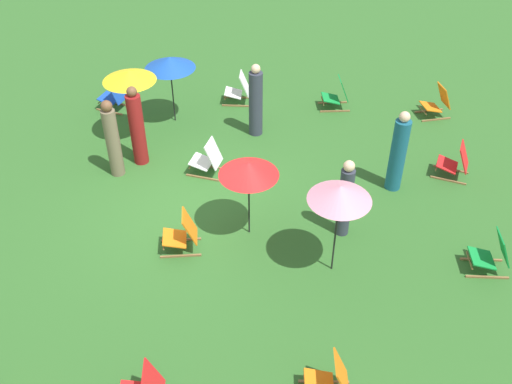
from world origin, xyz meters
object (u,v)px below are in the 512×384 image
object	(u,v)px
umbrella_3	(170,63)
umbrella_0	(129,76)
deckchair_6	(337,95)
person_2	(398,153)
deckchair_0	(114,96)
deckchair_1	(330,381)
deckchair_3	(492,254)
person_1	(137,128)
person_4	(113,140)
deckchair_10	(208,159)
umbrella_2	(340,193)
deckchair_5	(437,103)
deckchair_11	(239,90)
deckchair_9	(182,234)
person_0	(256,102)
umbrella_1	(249,169)
person_3	(345,199)
deckchair_4	(455,162)

from	to	relation	value
umbrella_3	umbrella_0	bearing A→B (deg)	-40.55
deckchair_6	umbrella_3	bearing A→B (deg)	-84.12
deckchair_6	person_2	distance (m)	3.49
deckchair_0	deckchair_1	bearing A→B (deg)	50.11
deckchair_3	person_1	distance (m)	7.58
umbrella_0	person_4	bearing A→B (deg)	-4.64
person_4	deckchair_3	bearing A→B (deg)	62.87
deckchair_10	umbrella_2	xyz separation A→B (m)	(2.74, 2.61, 1.37)
umbrella_3	person_1	world-z (taller)	person_1
deckchair_5	umbrella_3	world-z (taller)	umbrella_3
deckchair_11	person_1	world-z (taller)	person_1
deckchair_0	deckchair_1	world-z (taller)	same
deckchair_6	deckchair_11	size ratio (longest dim) A/B	1.00
deckchair_9	person_2	world-z (taller)	person_2
umbrella_2	deckchair_0	bearing A→B (deg)	-134.98
person_2	person_0	bearing A→B (deg)	150.68
deckchair_5	umbrella_1	world-z (taller)	umbrella_1
deckchair_10	deckchair_0	bearing A→B (deg)	-120.88
person_2	deckchair_1	bearing A→B (deg)	-103.35
person_1	person_2	world-z (taller)	person_1
deckchair_6	umbrella_1	distance (m)	5.38
deckchair_3	deckchair_9	bearing A→B (deg)	-92.57
deckchair_9	person_3	distance (m)	3.08
deckchair_1	umbrella_0	xyz separation A→B (m)	(-6.63, -4.34, 1.26)
deckchair_1	deckchair_4	world-z (taller)	same
person_0	deckchair_0	bearing A→B (deg)	81.31
deckchair_9	deckchair_5	bearing A→B (deg)	124.92
deckchair_5	person_2	xyz separation A→B (m)	(3.05, -1.41, 0.50)
umbrella_2	person_4	xyz separation A→B (m)	(-2.61, -4.58, -0.87)
umbrella_2	person_0	world-z (taller)	umbrella_2
deckchair_0	deckchair_4	distance (m)	8.42
person_0	umbrella_3	bearing A→B (deg)	82.67
umbrella_0	person_2	size ratio (longest dim) A/B	0.95
umbrella_0	person_4	xyz separation A→B (m)	(1.42, -0.12, -0.77)
deckchair_4	deckchair_6	world-z (taller)	same
deckchair_10	deckchair_6	bearing A→B (deg)	149.04
deckchair_6	umbrella_2	size ratio (longest dim) A/B	0.44
deckchair_3	deckchair_4	world-z (taller)	same
deckchair_1	person_2	bearing A→B (deg)	160.91
deckchair_11	deckchair_6	bearing A→B (deg)	87.64
deckchair_4	person_2	size ratio (longest dim) A/B	0.47
umbrella_1	person_4	xyz separation A→B (m)	(-1.73, -3.02, -0.65)
deckchair_6	person_3	xyz separation A→B (m)	(4.80, -0.08, 0.44)
deckchair_0	umbrella_3	size ratio (longest dim) A/B	0.51
deckchair_1	umbrella_3	bearing A→B (deg)	-157.08
deckchair_0	person_2	world-z (taller)	person_2
person_1	person_2	bearing A→B (deg)	-144.19
deckchair_11	umbrella_2	bearing A→B (deg)	20.41
deckchair_6	deckchair_10	size ratio (longest dim) A/B	0.98
person_3	umbrella_2	bearing A→B (deg)	5.17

